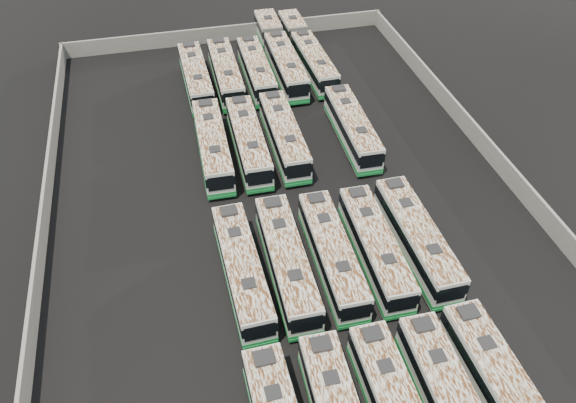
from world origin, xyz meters
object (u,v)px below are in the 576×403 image
(bus_midfront_center, at_px, (332,254))
(bus_midfront_right, at_px, (375,247))
(bus_midfront_far_left, at_px, (242,270))
(bus_midback_center, at_px, (284,135))
(bus_midfront_far_right, at_px, (417,238))
(bus_back_left, at_px, (226,73))
(bus_midback_far_left, at_px, (213,145))
(bus_midback_left, at_px, (248,141))
(bus_midfront_left, at_px, (287,262))
(bus_back_right, at_px, (280,53))
(bus_back_far_left, at_px, (196,77))
(bus_back_center, at_px, (256,70))
(bus_back_far_right, at_px, (307,51))
(bus_front_far_right, at_px, (503,392))
(bus_midback_far_right, at_px, (352,127))

(bus_midfront_center, height_order, bus_midfront_right, bus_midfront_center)
(bus_midfront_far_left, relative_size, bus_midback_center, 0.98)
(bus_midfront_far_left, xyz_separation_m, bus_midfront_far_right, (15.18, -0.04, 0.02))
(bus_midfront_right, height_order, bus_back_left, bus_back_left)
(bus_midfront_far_left, bearing_deg, bus_midback_far_left, 88.56)
(bus_midfront_far_left, xyz_separation_m, bus_midback_left, (3.77, 17.25, 0.04))
(bus_midfront_left, xyz_separation_m, bus_midback_far_left, (-3.67, 17.43, 0.01))
(bus_midback_center, xyz_separation_m, bus_back_right, (3.75, 18.12, 0.02))
(bus_midfront_center, distance_m, bus_midfront_right, 3.78)
(bus_midfront_far_left, xyz_separation_m, bus_midback_center, (7.62, 17.40, 0.04))
(bus_midfront_far_left, distance_m, bus_midfront_far_right, 15.18)
(bus_midfront_right, relative_size, bus_midback_left, 0.97)
(bus_midback_far_left, height_order, bus_back_far_left, bus_midback_far_left)
(bus_midfront_left, height_order, bus_midback_far_left, bus_midback_far_left)
(bus_midfront_left, distance_m, bus_midfront_right, 7.67)
(bus_midback_center, bearing_deg, bus_back_left, 105.70)
(bus_midfront_left, bearing_deg, bus_midback_center, 78.10)
(bus_back_right, bearing_deg, bus_midfront_left, -101.57)
(bus_back_center, bearing_deg, bus_midfront_right, -82.59)
(bus_back_center, relative_size, bus_back_far_right, 0.65)
(bus_midfront_far_right, relative_size, bus_back_far_left, 1.00)
(bus_midfront_left, xyz_separation_m, bus_midfront_right, (7.67, -0.13, -0.07))
(bus_midfront_center, bearing_deg, bus_midfront_right, -0.61)
(bus_back_center, distance_m, bus_back_right, 5.26)
(bus_midfront_left, height_order, bus_back_right, bus_back_right)
(bus_back_center, xyz_separation_m, bus_back_right, (3.82, 3.62, 0.06))
(bus_midfront_far_right, bearing_deg, bus_back_left, 109.33)
(bus_midfront_left, distance_m, bus_back_center, 32.16)
(bus_front_far_right, bearing_deg, bus_back_far_left, 106.59)
(bus_midfront_center, xyz_separation_m, bus_back_far_left, (-7.59, 31.96, 0.04))
(bus_midfront_right, relative_size, bus_back_left, 0.96)
(bus_midfront_left, bearing_deg, bus_midback_far_left, 102.65)
(bus_midfront_far_right, height_order, bus_midback_center, bus_midback_center)
(bus_midback_far_right, relative_size, bus_back_left, 0.98)
(bus_midfront_far_left, height_order, bus_back_left, bus_back_left)
(bus_midfront_center, xyz_separation_m, bus_back_far_right, (7.39, 35.50, -0.01))
(bus_midfront_far_right, relative_size, bus_midback_center, 0.99)
(bus_midfront_left, bearing_deg, bus_back_far_left, 97.37)
(bus_front_far_right, xyz_separation_m, bus_midback_left, (-11.27, 32.02, 0.01))
(bus_back_center, bearing_deg, bus_midfront_center, -89.31)
(bus_midfront_far_left, relative_size, bus_midback_far_left, 0.97)
(bus_back_left, bearing_deg, bus_back_center, -0.70)
(bus_midfront_right, bearing_deg, bus_back_left, 104.70)
(bus_midback_center, bearing_deg, bus_midback_far_left, -179.37)
(bus_midfront_far_right, xyz_separation_m, bus_back_far_left, (-15.18, 31.94, -0.00))
(bus_midback_left, bearing_deg, bus_back_far_right, 59.22)
(bus_midfront_far_right, relative_size, bus_midback_far_left, 0.98)
(bus_midfront_far_right, bearing_deg, bus_midfront_center, 179.76)
(bus_midback_far_left, relative_size, bus_back_far_left, 1.02)
(bus_midfront_far_left, height_order, bus_back_center, bus_midfront_far_left)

